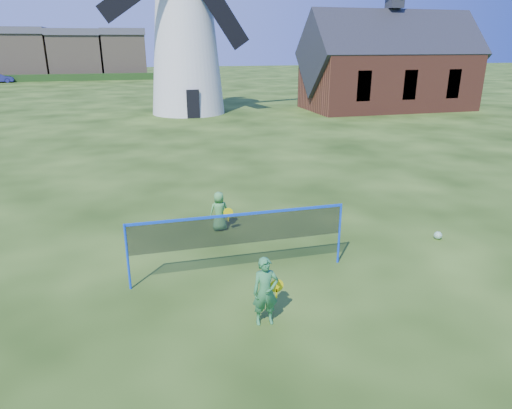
{
  "coord_description": "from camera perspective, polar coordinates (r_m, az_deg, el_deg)",
  "views": [
    {
      "loc": [
        -2.5,
        -9.49,
        5.13
      ],
      "look_at": [
        0.2,
        0.5,
        1.5
      ],
      "focal_mm": 32.04,
      "sensor_mm": 36.0,
      "label": 1
    }
  ],
  "objects": [
    {
      "name": "player_boy",
      "position": [
        13.25,
        -4.61,
        -0.84
      ],
      "size": [
        0.66,
        0.44,
        1.16
      ],
      "rotation": [
        0.0,
        0.0,
        3.24
      ],
      "color": "#499648",
      "rests_on": "ground"
    },
    {
      "name": "badminton_net",
      "position": [
        10.42,
        -2.08,
        -3.22
      ],
      "size": [
        5.05,
        0.05,
        1.55
      ],
      "color": "blue",
      "rests_on": "ground"
    },
    {
      "name": "play_ball",
      "position": [
        13.72,
        21.77,
        -3.6
      ],
      "size": [
        0.22,
        0.22,
        0.22
      ],
      "primitive_type": "sphere",
      "color": "green",
      "rests_on": "ground"
    },
    {
      "name": "ground",
      "position": [
        11.08,
        -0.33,
        -8.26
      ],
      "size": [
        220.0,
        220.0,
        0.0
      ],
      "primitive_type": "plane",
      "color": "black",
      "rests_on": "ground"
    },
    {
      "name": "chapel",
      "position": [
        40.7,
        16.25,
        16.07
      ],
      "size": [
        14.01,
        6.79,
        11.85
      ],
      "color": "brown",
      "rests_on": "ground"
    },
    {
      "name": "player_girl",
      "position": [
        8.85,
        1.19,
        -10.8
      ],
      "size": [
        0.68,
        0.37,
        1.38
      ],
      "rotation": [
        0.0,
        0.0,
        -0.06
      ],
      "color": "#327E43",
      "rests_on": "ground"
    },
    {
      "name": "windmill",
      "position": [
        36.95,
        -8.82,
        20.34
      ],
      "size": [
        12.24,
        5.63,
        16.98
      ],
      "color": "white",
      "rests_on": "ground"
    }
  ]
}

